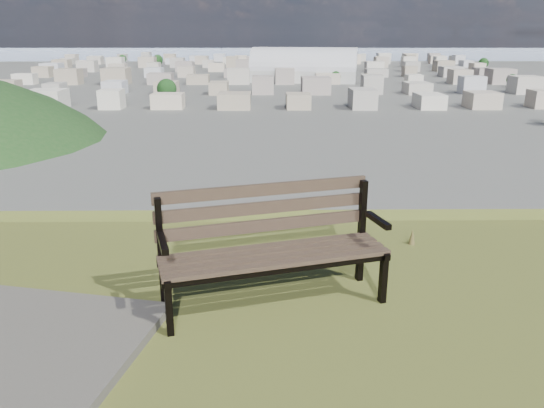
{
  "coord_description": "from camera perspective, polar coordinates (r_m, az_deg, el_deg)",
  "views": [
    {
      "loc": [
        0.73,
        -2.43,
        27.31
      ],
      "look_at": [
        0.8,
        3.79,
        25.3
      ],
      "focal_mm": 35.0,
      "sensor_mm": 36.0,
      "label": 1
    }
  ],
  "objects": [
    {
      "name": "city_trees",
      "position": [
        323.35,
        -5.66,
        13.87
      ],
      "size": [
        406.52,
        387.2,
        9.98
      ],
      "color": "black",
      "rests_on": "ground"
    },
    {
      "name": "arena",
      "position": [
        318.75,
        3.45,
        14.07
      ],
      "size": [
        64.06,
        35.97,
        25.53
      ],
      "rotation": [
        0.0,
        0.0,
        -0.18
      ],
      "color": "#B5B5B1",
      "rests_on": "ground"
    },
    {
      "name": "park_bench",
      "position": [
        4.65,
        -0.11,
        -3.86
      ],
      "size": [
        2.06,
        1.15,
        1.03
      ],
      "rotation": [
        0.0,
        0.0,
        0.28
      ],
      "color": "#493C2A",
      "rests_on": "hilltop_mesa"
    },
    {
      "name": "bay_water",
      "position": [
        902.84,
        -0.76,
        16.2
      ],
      "size": [
        2400.0,
        700.0,
        0.12
      ],
      "primitive_type": "cube",
      "color": "#9BAEC5",
      "rests_on": "ground"
    },
    {
      "name": "city_blocks",
      "position": [
        397.58,
        -0.81,
        14.5
      ],
      "size": [
        395.0,
        361.0,
        7.0
      ],
      "color": "beige",
      "rests_on": "ground"
    },
    {
      "name": "far_hills",
      "position": [
        1406.7,
        -3.35,
        17.83
      ],
      "size": [
        2050.0,
        340.0,
        60.0
      ],
      "color": "#939FB7",
      "rests_on": "ground"
    }
  ]
}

